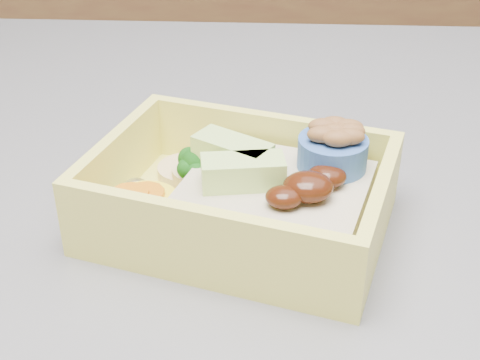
{
  "coord_description": "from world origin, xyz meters",
  "views": [
    {
      "loc": [
        -0.15,
        -0.52,
        1.2
      ],
      "look_at": [
        -0.17,
        -0.13,
        0.96
      ],
      "focal_mm": 50.0,
      "sensor_mm": 36.0,
      "label": 1
    }
  ],
  "objects": [
    {
      "name": "bento_box",
      "position": [
        -0.16,
        -0.13,
        0.95
      ],
      "size": [
        0.23,
        0.19,
        0.07
      ],
      "rotation": [
        0.0,
        0.0,
        -0.29
      ],
      "color": "#F0E963",
      "rests_on": "island"
    }
  ]
}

